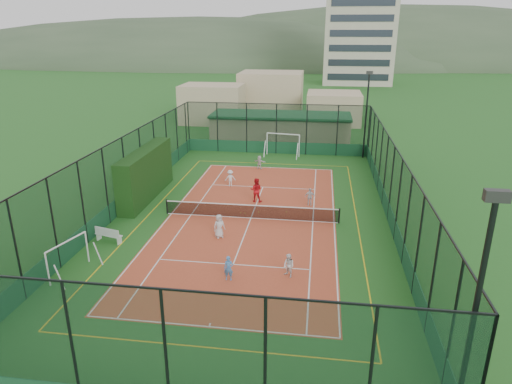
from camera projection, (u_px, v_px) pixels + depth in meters
ground at (251, 218)px, 30.41m from camera, size 300.00×300.00×0.00m
court_slab at (251, 218)px, 30.41m from camera, size 11.17×23.97×0.01m
tennis_net at (251, 211)px, 30.23m from camera, size 11.67×0.12×1.06m
perimeter_fence at (251, 183)px, 29.57m from camera, size 18.12×34.12×5.00m
floodlight_se at (471, 332)px, 12.42m from camera, size 0.60×0.26×8.25m
floodlight_ne at (366, 116)px, 43.36m from camera, size 0.60×0.26×8.25m
clubhouse at (281, 128)px, 50.39m from camera, size 15.20×7.20×3.15m
apartment_tower at (360, 14)px, 100.20m from camera, size 15.00×12.00×30.00m
distant_hills at (311, 62)px, 170.22m from camera, size 200.00×60.00×24.00m
hedge_left at (146, 174)px, 33.68m from camera, size 1.24×8.29×3.63m
white_bench at (109, 234)px, 26.91m from camera, size 1.79×0.90×0.97m
futsal_goal_near at (68, 258)px, 23.32m from camera, size 2.87×1.51×1.78m
futsal_goal_far at (283, 145)px, 45.09m from camera, size 3.50×1.49×2.18m
child_near_left at (219, 226)px, 27.39m from camera, size 0.86×0.80×1.47m
child_near_mid at (229, 268)px, 22.75m from camera, size 0.48×0.33×1.29m
child_near_right at (289, 266)px, 23.05m from camera, size 0.77×0.75×1.25m
child_far_left at (230, 178)px, 36.39m from camera, size 0.97×0.73×1.34m
child_far_right at (310, 197)px, 32.43m from camera, size 0.76×0.34×1.28m
child_far_back at (259, 162)px, 40.96m from camera, size 1.18×0.70×1.21m
coach at (256, 190)px, 33.06m from camera, size 0.89×0.71×1.78m
tennis_balls at (258, 212)px, 31.28m from camera, size 3.17×0.67×0.07m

